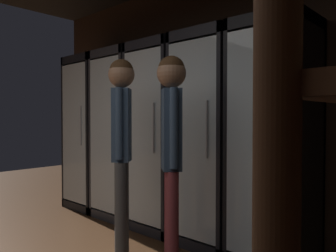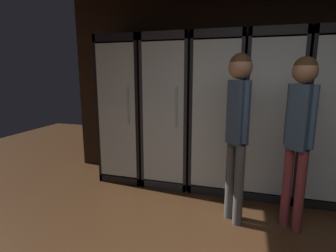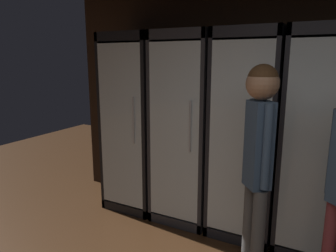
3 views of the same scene
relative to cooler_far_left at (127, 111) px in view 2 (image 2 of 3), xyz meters
name	(u,v)px [view 2 (image 2 of 3)]	position (x,y,z in m)	size (l,w,h in m)	color
wall_back	(275,84)	(2.02, 0.30, 0.40)	(6.00, 0.06, 2.80)	black
cooler_far_left	(127,111)	(0.00, 0.00, 0.00)	(0.63, 0.62, 2.04)	black
cooler_left	(170,113)	(0.65, 0.00, -0.01)	(0.63, 0.62, 2.04)	#2B2B30
cooler_center	(217,115)	(1.31, 0.00, 0.00)	(0.63, 0.62, 2.04)	black
cooler_right	(270,117)	(1.96, 0.00, 0.00)	(0.63, 0.62, 2.04)	black
cooler_far_right	(329,120)	(2.62, 0.00, 0.00)	(0.63, 0.62, 2.04)	black
shopper_near	(300,120)	(2.16, -0.82, 0.12)	(0.24, 0.23, 1.69)	brown
shopper_far	(238,116)	(1.60, -0.84, 0.13)	(0.23, 0.23, 1.73)	#4C4C4C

